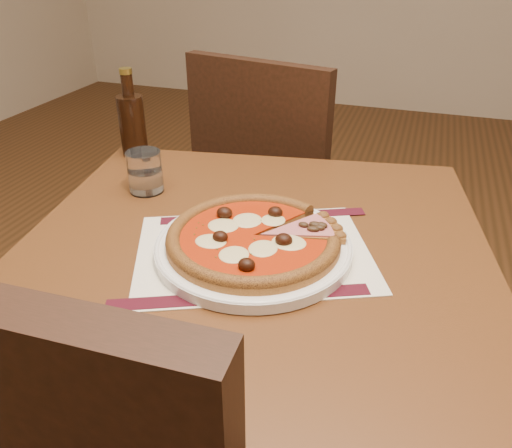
{
  "coord_description": "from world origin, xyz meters",
  "views": [
    {
      "loc": [
        0.52,
        -1.12,
        1.2
      ],
      "look_at": [
        0.28,
        -0.42,
        0.78
      ],
      "focal_mm": 35.0,
      "sensor_mm": 36.0,
      "label": 1
    }
  ],
  "objects_px": {
    "water_glass": "(145,172)",
    "chair_far": "(275,184)",
    "table": "(252,292)",
    "plate": "(253,247)",
    "pizza": "(253,237)",
    "bottle": "(132,123)"
  },
  "relations": [
    {
      "from": "pizza",
      "to": "bottle",
      "type": "relative_size",
      "value": 1.4
    },
    {
      "from": "pizza",
      "to": "water_glass",
      "type": "bearing_deg",
      "value": 152.04
    },
    {
      "from": "table",
      "to": "plate",
      "type": "relative_size",
      "value": 2.85
    },
    {
      "from": "table",
      "to": "plate",
      "type": "bearing_deg",
      "value": -66.55
    },
    {
      "from": "chair_far",
      "to": "bottle",
      "type": "xyz_separation_m",
      "value": [
        -0.23,
        -0.4,
        0.3
      ]
    },
    {
      "from": "table",
      "to": "water_glass",
      "type": "distance_m",
      "value": 0.34
    },
    {
      "from": "water_glass",
      "to": "bottle",
      "type": "distance_m",
      "value": 0.21
    },
    {
      "from": "bottle",
      "to": "plate",
      "type": "bearing_deg",
      "value": -37.84
    },
    {
      "from": "pizza",
      "to": "bottle",
      "type": "height_order",
      "value": "bottle"
    },
    {
      "from": "chair_far",
      "to": "plate",
      "type": "distance_m",
      "value": 0.77
    },
    {
      "from": "table",
      "to": "water_glass",
      "type": "relative_size",
      "value": 10.82
    },
    {
      "from": "table",
      "to": "bottle",
      "type": "relative_size",
      "value": 4.52
    },
    {
      "from": "water_glass",
      "to": "chair_far",
      "type": "bearing_deg",
      "value": 78.99
    },
    {
      "from": "table",
      "to": "water_glass",
      "type": "height_order",
      "value": "water_glass"
    },
    {
      "from": "table",
      "to": "chair_far",
      "type": "distance_m",
      "value": 0.72
    },
    {
      "from": "table",
      "to": "water_glass",
      "type": "bearing_deg",
      "value": 155.0
    },
    {
      "from": "table",
      "to": "pizza",
      "type": "xyz_separation_m",
      "value": [
        0.01,
        -0.02,
        0.13
      ]
    },
    {
      "from": "chair_far",
      "to": "plate",
      "type": "relative_size",
      "value": 2.87
    },
    {
      "from": "chair_far",
      "to": "pizza",
      "type": "bearing_deg",
      "value": 116.91
    },
    {
      "from": "plate",
      "to": "pizza",
      "type": "bearing_deg",
      "value": -144.93
    },
    {
      "from": "pizza",
      "to": "bottle",
      "type": "xyz_separation_m",
      "value": [
        -0.41,
        0.32,
        0.05
      ]
    },
    {
      "from": "pizza",
      "to": "table",
      "type": "bearing_deg",
      "value": 112.6
    }
  ]
}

